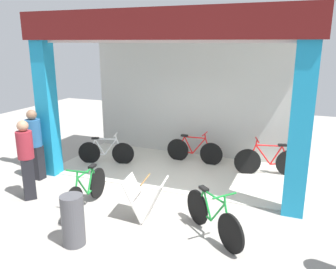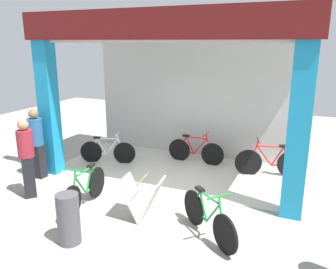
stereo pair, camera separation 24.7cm
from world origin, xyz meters
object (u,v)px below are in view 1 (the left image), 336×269
object	(u,v)px
bicycle_inside_1	(106,152)
bicycle_inside_2	(194,151)
trash_bin	(73,220)
bicycle_parked_0	(213,217)
pedestrian_1	(34,143)
bicycle_inside_0	(269,161)
sandwich_board_sign	(146,199)
pedestrian_2	(26,159)
bicycle_parked_1	(87,191)

from	to	relation	value
bicycle_inside_1	bicycle_inside_2	bearing A→B (deg)	23.51
trash_bin	bicycle_parked_0	bearing A→B (deg)	27.59
bicycle_inside_1	pedestrian_1	bearing A→B (deg)	-123.46
bicycle_inside_0	pedestrian_1	size ratio (longest dim) A/B	0.95
bicycle_inside_0	trash_bin	world-z (taller)	bicycle_inside_0
trash_bin	pedestrian_1	bearing A→B (deg)	141.89
bicycle_parked_0	pedestrian_1	size ratio (longest dim) A/B	0.74
sandwich_board_sign	pedestrian_2	distance (m)	2.78
bicycle_parked_1	pedestrian_1	world-z (taller)	pedestrian_1
bicycle_inside_1	sandwich_board_sign	size ratio (longest dim) A/B	1.78
bicycle_inside_0	pedestrian_2	size ratio (longest dim) A/B	0.96
bicycle_parked_0	bicycle_parked_1	distance (m)	2.65
bicycle_inside_2	bicycle_inside_1	bearing A→B (deg)	-156.49
sandwich_board_sign	bicycle_inside_2	bearing A→B (deg)	91.48
trash_bin	bicycle_inside_2	bearing A→B (deg)	81.89
pedestrian_1	sandwich_board_sign	bearing A→B (deg)	-13.49
bicycle_inside_0	bicycle_parked_1	size ratio (longest dim) A/B	0.98
bicycle_inside_2	bicycle_parked_0	xyz separation A→B (m)	(1.44, -3.49, 0.01)
bicycle_inside_1	bicycle_inside_2	size ratio (longest dim) A/B	0.93
bicycle_inside_1	sandwich_board_sign	bearing A→B (deg)	-45.31
sandwich_board_sign	bicycle_parked_0	bearing A→B (deg)	-6.63
bicycle_parked_0	bicycle_inside_0	bearing A→B (deg)	79.83
bicycle_inside_1	sandwich_board_sign	distance (m)	3.32
bicycle_inside_0	bicycle_parked_0	xyz separation A→B (m)	(-0.60, -3.32, -0.01)
trash_bin	sandwich_board_sign	bearing A→B (deg)	59.38
bicycle_parked_0	trash_bin	size ratio (longest dim) A/B	1.45
bicycle_parked_0	pedestrian_1	xyz separation A→B (m)	(-4.71, 0.96, 0.54)
bicycle_inside_1	trash_bin	bearing A→B (deg)	-66.16
bicycle_inside_2	sandwich_board_sign	bearing A→B (deg)	-88.52
bicycle_parked_0	pedestrian_1	world-z (taller)	pedestrian_1
bicycle_parked_0	trash_bin	world-z (taller)	bicycle_parked_0
bicycle_inside_0	sandwich_board_sign	distance (m)	3.71
bicycle_inside_1	bicycle_parked_1	bearing A→B (deg)	-66.75
pedestrian_2	bicycle_parked_1	bearing A→B (deg)	2.38
bicycle_inside_0	trash_bin	xyz separation A→B (m)	(-2.69, -4.41, 0.06)
sandwich_board_sign	pedestrian_1	size ratio (longest dim) A/B	0.49
bicycle_parked_0	pedestrian_2	size ratio (longest dim) A/B	0.74
sandwich_board_sign	trash_bin	bearing A→B (deg)	-120.62
sandwich_board_sign	bicycle_parked_1	bearing A→B (deg)	-177.25
bicycle_inside_2	bicycle_parked_1	world-z (taller)	bicycle_parked_1
pedestrian_2	trash_bin	bearing A→B (deg)	-29.51
bicycle_inside_2	pedestrian_2	size ratio (longest dim) A/B	0.93
bicycle_inside_1	bicycle_inside_2	xyz separation A→B (m)	(2.25, 0.98, 0.01)
sandwich_board_sign	pedestrian_1	world-z (taller)	pedestrian_1
bicycle_parked_1	pedestrian_1	bearing A→B (deg)	157.21
bicycle_parked_1	pedestrian_2	size ratio (longest dim) A/B	0.97
bicycle_parked_0	trash_bin	bearing A→B (deg)	-152.41
bicycle_inside_2	bicycle_parked_0	distance (m)	3.78
bicycle_inside_2	trash_bin	size ratio (longest dim) A/B	1.83
bicycle_inside_2	trash_bin	bearing A→B (deg)	-98.11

